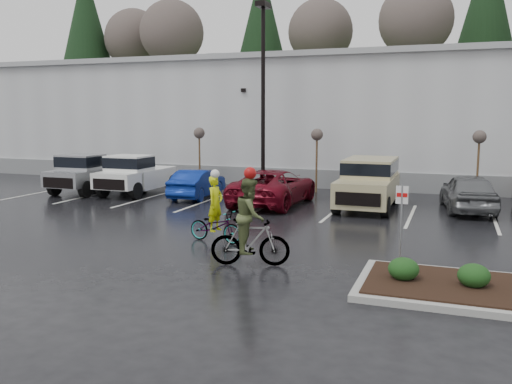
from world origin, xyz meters
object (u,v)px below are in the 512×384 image
(car_red, at_px, (274,187))
(car_blue, at_px, (197,183))
(cyclist_hivis, at_px, (216,220))
(pickup_silver, at_px, (93,172))
(sapling_mid, at_px, (317,138))
(sapling_east, at_px, (479,141))
(car_grey, at_px, (468,192))
(cyclist_olive, at_px, (250,231))
(fire_lane_sign, at_px, (401,217))
(lamppost, at_px, (263,77))
(pickup_white, at_px, (140,174))
(suv_tan, at_px, (368,184))
(sapling_west, at_px, (199,136))

(car_red, bearing_deg, car_blue, -6.59)
(cyclist_hivis, bearing_deg, pickup_silver, 62.44)
(sapling_mid, height_order, car_blue, sapling_mid)
(sapling_east, xyz_separation_m, car_grey, (-0.42, -3.10, -1.95))
(cyclist_hivis, bearing_deg, car_red, 13.44)
(cyclist_hivis, bearing_deg, cyclist_olive, -127.67)
(car_grey, height_order, cyclist_olive, cyclist_olive)
(pickup_silver, bearing_deg, car_red, -3.50)
(pickup_silver, bearing_deg, fire_lane_sign, -29.71)
(fire_lane_sign, relative_size, cyclist_olive, 0.85)
(lamppost, xyz_separation_m, sapling_mid, (2.50, 1.00, -2.96))
(fire_lane_sign, height_order, car_grey, fire_lane_sign)
(pickup_white, height_order, suv_tan, suv_tan)
(lamppost, height_order, car_blue, lamppost)
(sapling_west, height_order, cyclist_hivis, sapling_west)
(pickup_silver, height_order, suv_tan, suv_tan)
(lamppost, bearing_deg, pickup_white, -157.94)
(lamppost, xyz_separation_m, suv_tan, (5.64, -2.75, -4.66))
(pickup_white, bearing_deg, car_red, -7.30)
(sapling_east, bearing_deg, pickup_silver, -168.70)
(lamppost, relative_size, car_red, 1.66)
(suv_tan, bearing_deg, cyclist_olive, -99.02)
(fire_lane_sign, bearing_deg, pickup_white, 144.88)
(fire_lane_sign, distance_m, pickup_white, 16.51)
(cyclist_hivis, bearing_deg, lamppost, 21.08)
(car_red, bearing_deg, pickup_white, -4.89)
(sapling_west, relative_size, suv_tan, 0.63)
(lamppost, bearing_deg, suv_tan, -26.04)
(sapling_west, bearing_deg, cyclist_hivis, -61.87)
(sapling_mid, height_order, suv_tan, sapling_mid)
(sapling_mid, xyz_separation_m, pickup_white, (-8.20, -3.31, -1.75))
(pickup_silver, xyz_separation_m, pickup_white, (2.55, 0.34, 0.00))
(car_red, xyz_separation_m, cyclist_olive, (2.43, -9.33, 0.16))
(sapling_mid, bearing_deg, pickup_silver, -161.26)
(sapling_west, height_order, car_blue, sapling_west)
(sapling_west, xyz_separation_m, sapling_east, (14.00, 0.00, 0.00))
(sapling_east, xyz_separation_m, cyclist_olive, (-5.92, -13.58, -1.80))
(car_grey, bearing_deg, lamppost, -20.07)
(suv_tan, xyz_separation_m, cyclist_olive, (-1.56, -9.83, -0.10))
(fire_lane_sign, bearing_deg, sapling_mid, 112.49)
(pickup_white, height_order, cyclist_olive, cyclist_olive)
(sapling_west, height_order, sapling_east, same)
(sapling_west, height_order, fire_lane_sign, sapling_west)
(fire_lane_sign, bearing_deg, pickup_silver, 150.29)
(car_blue, xyz_separation_m, cyclist_olive, (6.44, -9.97, 0.26))
(sapling_west, height_order, pickup_silver, sapling_west)
(pickup_silver, relative_size, cyclist_olive, 2.01)
(car_grey, bearing_deg, sapling_west, -20.57)
(cyclist_hivis, bearing_deg, fire_lane_sign, -93.44)
(sapling_west, xyz_separation_m, sapling_mid, (6.50, 0.00, 0.00))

